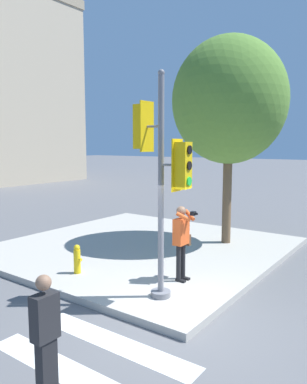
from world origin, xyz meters
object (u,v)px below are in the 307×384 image
(fire_hydrant, at_px, (77,259))
(traffic_signal_pole, at_px, (162,169))
(person_photographer, at_px, (182,236))
(pedestrian_distant, at_px, (46,335))
(street_tree, at_px, (229,101))

(fire_hydrant, bearing_deg, traffic_signal_pole, -89.04)
(person_photographer, bearing_deg, traffic_signal_pole, -171.70)
(pedestrian_distant, bearing_deg, fire_hydrant, 42.26)
(person_photographer, xyz_separation_m, street_tree, (3.74, 0.61, 3.43))
(traffic_signal_pole, height_order, street_tree, street_tree)
(pedestrian_distant, relative_size, fire_hydrant, 2.36)
(street_tree, bearing_deg, fire_hydrant, 160.46)
(person_photographer, bearing_deg, street_tree, 9.21)
(traffic_signal_pole, bearing_deg, person_photographer, 8.30)
(person_photographer, distance_m, fire_hydrant, 2.67)
(fire_hydrant, bearing_deg, street_tree, -19.54)
(pedestrian_distant, xyz_separation_m, street_tree, (8.14, 1.27, 3.74))
(person_photographer, relative_size, street_tree, 0.27)
(street_tree, relative_size, fire_hydrant, 8.99)
(traffic_signal_pole, xyz_separation_m, pedestrian_distant, (-3.34, -0.51, -1.92))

